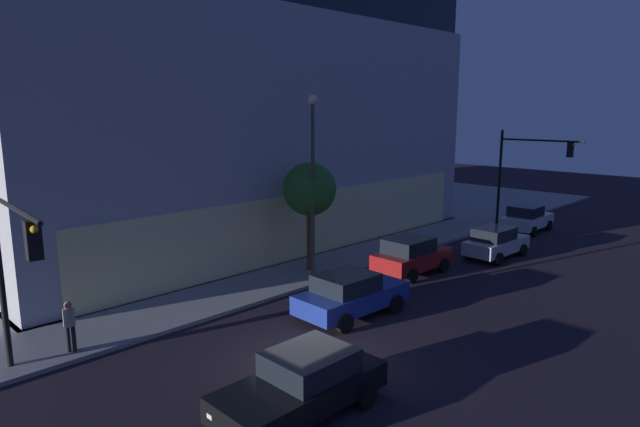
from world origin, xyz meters
TOP-DOWN VIEW (x-y plane):
  - ground_plane at (0.00, 0.00)m, footprint 120.00×120.00m
  - modern_building at (8.78, 22.45)m, footprint 28.75×28.14m
  - traffic_light_near_corner at (-6.65, 4.18)m, footprint 0.60×5.28m
  - traffic_light_far_corner at (23.36, 3.77)m, footprint 0.37×5.24m
  - street_lamp_sidewalk at (6.21, 5.86)m, footprint 0.44×0.44m
  - sidewalk_tree at (6.84, 6.72)m, footprint 2.53×2.53m
  - pedestrian_waiting at (-4.83, 5.64)m, footprint 0.36×0.36m
  - car_black at (-1.91, -2.00)m, footprint 4.70×2.27m
  - car_blue at (4.01, 1.60)m, footprint 4.63×2.35m
  - car_red at (10.12, 3.14)m, footprint 4.15×2.20m
  - car_silver at (15.69, 1.64)m, footprint 4.18×2.07m
  - car_white at (23.02, 3.25)m, footprint 4.19×2.28m

SIDE VIEW (x-z plane):
  - ground_plane at x=0.00m, z-range 0.00..0.00m
  - car_black at x=-1.91m, z-range 0.00..1.63m
  - car_silver at x=15.69m, z-range 0.01..1.66m
  - car_white at x=23.02m, z-range -0.01..1.70m
  - car_blue at x=4.01m, z-range 0.02..1.72m
  - car_red at x=10.12m, z-range 0.02..1.80m
  - pedestrian_waiting at x=-4.83m, z-range 0.31..2.00m
  - traffic_light_near_corner at x=-6.65m, z-range 1.21..6.76m
  - sidewalk_tree at x=6.84m, z-range 1.44..6.63m
  - traffic_light_far_corner at x=23.36m, z-range 1.19..7.49m
  - street_lamp_sidewalk at x=6.21m, z-range 1.18..9.42m
  - modern_building at x=8.78m, z-range -0.07..15.40m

